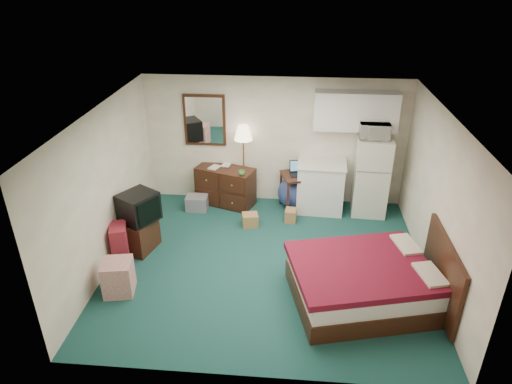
# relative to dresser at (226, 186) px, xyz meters

# --- Properties ---
(floor) EXTENTS (5.00, 4.50, 0.01)m
(floor) POSITION_rel_dresser_xyz_m (0.95, -1.98, -0.38)
(floor) COLOR #0E3F3F
(floor) RESTS_ON ground
(ceiling) EXTENTS (5.00, 4.50, 0.01)m
(ceiling) POSITION_rel_dresser_xyz_m (0.95, -1.98, 2.12)
(ceiling) COLOR beige
(ceiling) RESTS_ON walls
(walls) EXTENTS (5.01, 4.51, 2.50)m
(walls) POSITION_rel_dresser_xyz_m (0.95, -1.98, 0.87)
(walls) COLOR beige
(walls) RESTS_ON floor
(mirror) EXTENTS (0.80, 0.06, 1.00)m
(mirror) POSITION_rel_dresser_xyz_m (-0.40, 0.24, 1.27)
(mirror) COLOR white
(mirror) RESTS_ON walls
(upper_cabinets) EXTENTS (1.50, 0.35, 0.70)m
(upper_cabinets) POSITION_rel_dresser_xyz_m (2.40, 0.10, 1.57)
(upper_cabinets) COLOR white
(upper_cabinets) RESTS_ON walls
(headboard) EXTENTS (0.06, 1.56, 1.00)m
(headboard) POSITION_rel_dresser_xyz_m (3.41, -2.74, 0.17)
(headboard) COLOR black
(headboard) RESTS_ON walls
(dresser) EXTENTS (1.23, 0.85, 0.77)m
(dresser) POSITION_rel_dresser_xyz_m (0.00, 0.00, 0.00)
(dresser) COLOR black
(dresser) RESTS_ON floor
(floor_lamp) EXTENTS (0.42, 0.42, 1.62)m
(floor_lamp) POSITION_rel_dresser_xyz_m (0.36, 0.07, 0.43)
(floor_lamp) COLOR gold
(floor_lamp) RESTS_ON floor
(desk) EXTENTS (0.72, 0.72, 0.73)m
(desk) POSITION_rel_dresser_xyz_m (1.41, -0.10, -0.02)
(desk) COLOR black
(desk) RESTS_ON floor
(exercise_ball) EXTENTS (0.77, 0.77, 0.61)m
(exercise_ball) POSITION_rel_dresser_xyz_m (1.34, -0.02, -0.08)
(exercise_ball) COLOR navy
(exercise_ball) RESTS_ON floor
(kitchen_counter) EXTENTS (0.91, 0.71, 0.95)m
(kitchen_counter) POSITION_rel_dresser_xyz_m (1.86, -0.07, 0.09)
(kitchen_counter) COLOR white
(kitchen_counter) RESTS_ON floor
(fridge) EXTENTS (0.66, 0.66, 1.52)m
(fridge) POSITION_rel_dresser_xyz_m (2.78, -0.10, 0.38)
(fridge) COLOR silver
(fridge) RESTS_ON floor
(bed) EXTENTS (2.22, 1.91, 0.61)m
(bed) POSITION_rel_dresser_xyz_m (2.36, -2.74, -0.08)
(bed) COLOR #560714
(bed) RESTS_ON floor
(tv_stand) EXTENTS (0.68, 0.72, 0.54)m
(tv_stand) POSITION_rel_dresser_xyz_m (-1.25, -1.72, -0.11)
(tv_stand) COLOR black
(tv_stand) RESTS_ON floor
(suitcase) EXTENTS (0.36, 0.46, 0.65)m
(suitcase) POSITION_rel_dresser_xyz_m (-1.40, -2.09, -0.06)
(suitcase) COLOR maroon
(suitcase) RESTS_ON floor
(retail_box) EXTENTS (0.48, 0.48, 0.52)m
(retail_box) POSITION_rel_dresser_xyz_m (-1.16, -2.86, -0.12)
(retail_box) COLOR beige
(retail_box) RESTS_ON floor
(file_bin) EXTENTS (0.42, 0.31, 0.29)m
(file_bin) POSITION_rel_dresser_xyz_m (-0.53, -0.31, -0.24)
(file_bin) COLOR slate
(file_bin) RESTS_ON floor
(cardboard_box_a) EXTENTS (0.33, 0.29, 0.24)m
(cardboard_box_a) POSITION_rel_dresser_xyz_m (0.57, -0.83, -0.26)
(cardboard_box_a) COLOR olive
(cardboard_box_a) RESTS_ON floor
(cardboard_box_b) EXTENTS (0.22, 0.26, 0.24)m
(cardboard_box_b) POSITION_rel_dresser_xyz_m (1.31, -0.59, -0.26)
(cardboard_box_b) COLOR olive
(cardboard_box_b) RESTS_ON floor
(laptop) EXTENTS (0.39, 0.34, 0.24)m
(laptop) POSITION_rel_dresser_xyz_m (1.44, -0.09, 0.47)
(laptop) COLOR black
(laptop) RESTS_ON desk
(crt_tv) EXTENTS (0.74, 0.75, 0.48)m
(crt_tv) POSITION_rel_dresser_xyz_m (-1.17, -1.69, 0.40)
(crt_tv) COLOR black
(crt_tv) RESTS_ON tv_stand
(microwave) EXTENTS (0.53, 0.30, 0.36)m
(microwave) POSITION_rel_dresser_xyz_m (2.73, -0.13, 1.32)
(microwave) COLOR silver
(microwave) RESTS_ON fridge
(book_a) EXTENTS (0.17, 0.09, 0.25)m
(book_a) POSITION_rel_dresser_xyz_m (-0.29, 0.04, 0.51)
(book_a) COLOR olive
(book_a) RESTS_ON dresser
(book_b) EXTENTS (0.17, 0.05, 0.22)m
(book_b) POSITION_rel_dresser_xyz_m (-0.08, 0.16, 0.49)
(book_b) COLOR olive
(book_b) RESTS_ON dresser
(mug) EXTENTS (0.14, 0.13, 0.12)m
(mug) POSITION_rel_dresser_xyz_m (0.36, -0.28, 0.44)
(mug) COLOR #509944
(mug) RESTS_ON dresser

